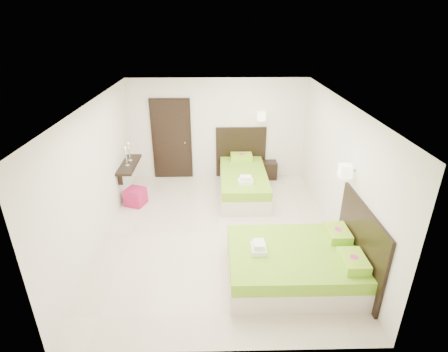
{
  "coord_description": "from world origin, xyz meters",
  "views": [
    {
      "loc": [
        -0.04,
        -5.91,
        3.94
      ],
      "look_at": [
        0.1,
        0.3,
        1.1
      ],
      "focal_mm": 28.0,
      "sensor_mm": 36.0,
      "label": 1
    }
  ],
  "objects_px": {
    "ottoman": "(136,197)",
    "bed_double": "(299,262)",
    "bed_single": "(243,180)",
    "nightstand": "(266,169)"
  },
  "relations": [
    {
      "from": "bed_single",
      "to": "bed_double",
      "type": "bearing_deg",
      "value": -77.76
    },
    {
      "from": "bed_double",
      "to": "ottoman",
      "type": "bearing_deg",
      "value": 141.19
    },
    {
      "from": "bed_single",
      "to": "bed_double",
      "type": "height_order",
      "value": "bed_single"
    },
    {
      "from": "ottoman",
      "to": "bed_double",
      "type": "bearing_deg",
      "value": -38.81
    },
    {
      "from": "bed_single",
      "to": "ottoman",
      "type": "xyz_separation_m",
      "value": [
        -2.5,
        -0.57,
        -0.13
      ]
    },
    {
      "from": "bed_double",
      "to": "nightstand",
      "type": "xyz_separation_m",
      "value": [
        0.01,
        3.99,
        -0.08
      ]
    },
    {
      "from": "nightstand",
      "to": "ottoman",
      "type": "height_order",
      "value": "nightstand"
    },
    {
      "from": "bed_single",
      "to": "ottoman",
      "type": "relative_size",
      "value": 5.53
    },
    {
      "from": "bed_double",
      "to": "nightstand",
      "type": "relative_size",
      "value": 4.09
    },
    {
      "from": "bed_single",
      "to": "bed_double",
      "type": "distance_m",
      "value": 3.19
    }
  ]
}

